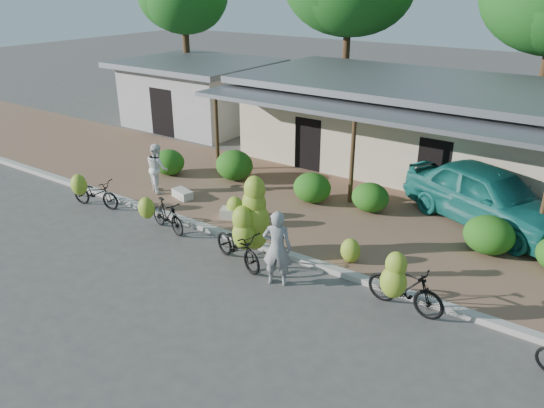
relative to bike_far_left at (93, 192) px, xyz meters
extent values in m
plane|color=#4A4845|center=(6.67, -1.21, -0.54)|extent=(100.00, 100.00, 0.00)
cube|color=brown|center=(6.67, 3.79, -0.48)|extent=(60.00, 6.00, 0.12)
cube|color=#A8A399|center=(6.67, 0.79, -0.46)|extent=(60.00, 0.25, 0.15)
cube|color=beige|center=(6.67, 9.79, 1.01)|extent=(12.00, 6.00, 3.10)
cube|color=slate|center=(6.67, 9.79, 2.69)|extent=(13.00, 7.00, 0.25)
cube|color=black|center=(6.67, 6.84, 0.56)|extent=(1.40, 0.12, 2.20)
cube|color=slate|center=(6.67, 5.79, 2.36)|extent=(13.00, 2.00, 0.15)
cylinder|color=#4D391F|center=(1.07, 4.89, 0.89)|extent=(0.14, 0.14, 2.85)
cylinder|color=#4D391F|center=(6.67, 4.89, 0.89)|extent=(0.14, 0.14, 2.85)
cylinder|color=#4D391F|center=(12.27, 4.89, 0.89)|extent=(0.14, 0.14, 2.85)
cube|color=#A4A39E|center=(-4.33, 9.79, 0.91)|extent=(6.00, 5.00, 2.90)
cube|color=slate|center=(-4.33, 9.79, 2.49)|extent=(7.00, 6.00, 0.25)
cube|color=black|center=(-4.33, 7.34, 0.56)|extent=(1.40, 0.12, 2.20)
cylinder|color=#4D391F|center=(-6.83, 11.79, 2.62)|extent=(0.36, 0.36, 6.33)
cylinder|color=#4D391F|center=(1.17, 14.79, 3.00)|extent=(0.36, 0.36, 7.09)
ellipsoid|color=#1E5613|center=(-0.04, 3.41, 0.05)|extent=(1.20, 1.08, 0.94)
ellipsoid|color=#1E5613|center=(2.29, 4.37, 0.12)|extent=(1.39, 1.25, 1.08)
ellipsoid|color=#1E5613|center=(5.65, 4.19, 0.07)|extent=(1.25, 1.13, 0.98)
ellipsoid|color=#1E5613|center=(7.52, 4.58, 0.04)|extent=(1.17, 1.05, 0.91)
ellipsoid|color=#1E5613|center=(11.25, 3.87, 0.09)|extent=(1.31, 1.18, 1.03)
imported|color=black|center=(-0.02, 0.09, -0.07)|extent=(1.86, 0.94, 0.93)
ellipsoid|color=#9DB22C|center=(0.11, -0.55, 0.44)|extent=(0.54, 0.46, 0.68)
imported|color=black|center=(3.16, 0.15, -0.06)|extent=(1.66, 0.79, 0.96)
ellipsoid|color=#9DB22C|center=(3.02, -0.49, 0.37)|extent=(0.51, 0.43, 0.63)
imported|color=black|center=(6.08, -0.22, -0.04)|extent=(2.02, 1.22, 1.00)
ellipsoid|color=#9DB22C|center=(6.20, 0.31, 0.19)|extent=(0.76, 0.64, 0.95)
ellipsoid|color=#9DB22C|center=(6.29, 0.28, 0.60)|extent=(0.73, 0.62, 0.91)
ellipsoid|color=#9DB22C|center=(6.22, 0.31, 1.02)|extent=(0.65, 0.55, 0.81)
ellipsoid|color=#9DB22C|center=(6.25, 0.30, 1.41)|extent=(0.58, 0.49, 0.72)
ellipsoid|color=#9DB22C|center=(6.14, -0.03, 0.24)|extent=(0.66, 0.56, 0.82)
ellipsoid|color=#9DB22C|center=(6.10, -0.02, 0.66)|extent=(0.59, 0.50, 0.73)
imported|color=black|center=(10.39, 0.28, 0.01)|extent=(1.87, 0.67, 1.10)
ellipsoid|color=#9DB22C|center=(10.34, -0.37, 0.47)|extent=(0.57, 0.49, 0.72)
ellipsoid|color=#9DB22C|center=(10.34, -0.32, 0.87)|extent=(0.46, 0.39, 0.58)
ellipsoid|color=#9DB22C|center=(4.37, 1.79, -0.08)|extent=(0.55, 0.46, 0.68)
ellipsoid|color=#9DB22C|center=(5.18, 1.68, -0.08)|extent=(0.54, 0.46, 0.68)
ellipsoid|color=#9DB22C|center=(8.51, 1.33, -0.09)|extent=(0.52, 0.45, 0.65)
cube|color=beige|center=(4.39, 1.75, -0.27)|extent=(0.94, 0.72, 0.30)
cube|color=beige|center=(1.97, 2.00, -0.28)|extent=(0.82, 0.55, 0.28)
imported|color=gray|center=(7.45, -0.44, 0.42)|extent=(0.83, 0.70, 1.93)
imported|color=white|center=(0.86, 2.01, 0.41)|extent=(1.01, 0.93, 1.66)
imported|color=#176B64|center=(10.71, 5.67, 0.47)|extent=(5.59, 4.01, 1.77)
camera|label=1|loc=(13.70, -9.63, 6.34)|focal=35.00mm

